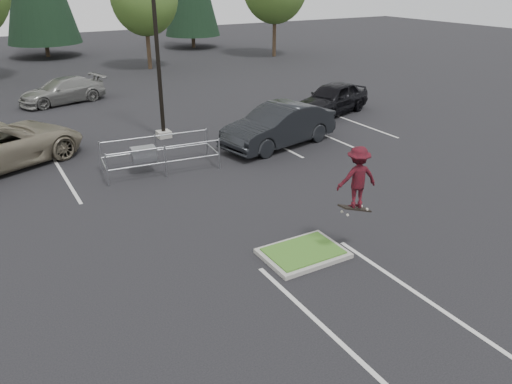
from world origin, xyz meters
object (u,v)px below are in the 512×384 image
cart_corral (148,153)px  car_r_black (333,98)px  skateboarder (358,178)px  car_r_charc (279,126)px  car_far_silver (63,91)px  light_pole (156,36)px

cart_corral → car_r_black: size_ratio=0.90×
skateboarder → car_r_charc: size_ratio=0.35×
skateboarder → car_r_black: size_ratio=0.39×
cart_corral → car_far_silver: car_far_silver is taller
car_r_charc → light_pole: bearing=-144.6°
cart_corral → car_r_charc: 6.08m
light_pole → cart_corral: 5.85m
cart_corral → car_r_black: car_r_black is taller
cart_corral → car_r_charc: (6.08, 0.27, 0.14)m
car_r_black → car_far_silver: car_r_black is taller
car_far_silver → car_r_black: bearing=36.8°
car_r_black → car_far_silver: (-12.16, 9.85, -0.12)m
skateboarder → car_r_charc: skateboarder is taller
cart_corral → car_far_silver: size_ratio=0.90×
skateboarder → car_far_silver: 22.22m
skateboarder → car_far_silver: size_ratio=0.39×
car_r_charc → skateboarder: bearing=-32.3°
light_pole → car_far_silver: size_ratio=2.04×
cart_corral → car_far_silver: bearing=98.6°
car_r_black → car_far_silver: size_ratio=0.99×
light_pole → car_r_charc: (4.00, -3.68, -3.65)m
light_pole → car_far_silver: (-2.66, 9.35, -3.84)m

